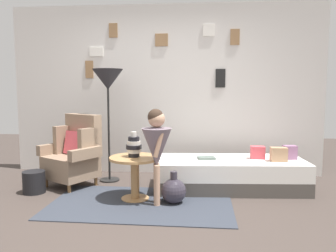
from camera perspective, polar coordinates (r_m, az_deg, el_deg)
name	(u,v)px	position (r m, az deg, el deg)	size (l,w,h in m)	color
ground_plane	(144,218)	(3.60, -4.02, -15.23)	(12.00, 12.00, 0.00)	#423833
gallery_wall	(165,90)	(5.29, -0.54, 6.10)	(4.80, 0.12, 2.60)	silver
rug	(141,203)	(4.01, -4.54, -12.89)	(2.08, 1.24, 0.01)	#333842
armchair	(75,154)	(4.81, -15.49, -4.50)	(0.90, 0.83, 0.97)	olive
daybed	(231,174)	(4.59, 10.56, -7.97)	(1.96, 0.94, 0.40)	#4C4742
pillow_head	(290,152)	(4.73, 19.85, -4.21)	(0.16, 0.12, 0.18)	gray
pillow_mid	(279,154)	(4.54, 18.19, -4.58)	(0.20, 0.12, 0.18)	tan
pillow_back	(258,152)	(4.64, 14.91, -4.34)	(0.18, 0.12, 0.16)	#D64C56
side_table	(135,169)	(4.07, -5.61, -7.16)	(0.60, 0.60, 0.52)	tan
vase_striped	(134,146)	(4.02, -5.79, -3.42)	(0.19, 0.19, 0.30)	black
floor_lamp	(108,83)	(4.85, -10.12, 7.09)	(0.43, 0.43, 1.60)	black
person_child	(157,144)	(3.80, -1.94, -3.09)	(0.34, 0.34, 1.10)	tan
book_on_daybed	(206,158)	(4.50, 6.51, -5.37)	(0.22, 0.16, 0.03)	slate
demijohn_near	(174,191)	(3.97, 0.97, -10.87)	(0.29, 0.29, 0.38)	#332D38
magazine_basket	(34,182)	(4.68, -21.68, -8.78)	(0.28, 0.28, 0.28)	black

